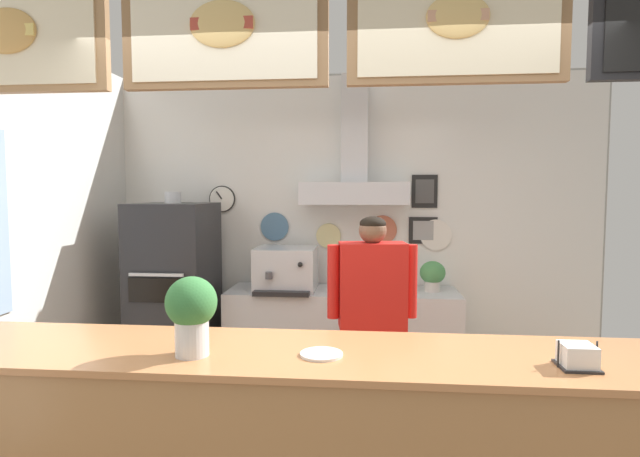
% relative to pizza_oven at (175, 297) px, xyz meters
% --- Properties ---
extents(back_wall_assembly, '(4.61, 2.58, 2.87)m').
position_rel_pizza_oven_xyz_m(back_wall_assembly, '(1.55, 0.40, 0.71)').
color(back_wall_assembly, '#9E9E99').
rests_on(back_wall_assembly, ground_plane).
extents(back_prep_counter, '(2.05, 0.60, 0.88)m').
position_rel_pizza_oven_xyz_m(back_prep_counter, '(1.48, 0.19, -0.40)').
color(back_prep_counter, silver).
rests_on(back_prep_counter, ground_plane).
extents(pizza_oven, '(0.65, 0.75, 1.76)m').
position_rel_pizza_oven_xyz_m(pizza_oven, '(0.00, 0.00, 0.00)').
color(pizza_oven, '#232326').
rests_on(pizza_oven, ground_plane).
extents(shop_worker, '(0.59, 0.27, 1.60)m').
position_rel_pizza_oven_xyz_m(shop_worker, '(1.73, -0.96, 0.02)').
color(shop_worker, '#232328').
rests_on(shop_worker, ground_plane).
extents(espresso_machine, '(0.53, 0.56, 0.38)m').
position_rel_pizza_oven_xyz_m(espresso_machine, '(0.97, 0.17, 0.24)').
color(espresso_machine, silver).
rests_on(espresso_machine, back_prep_counter).
extents(potted_thyme, '(0.22, 0.22, 0.27)m').
position_rel_pizza_oven_xyz_m(potted_thyme, '(2.27, 0.22, 0.20)').
color(potted_thyme, beige).
rests_on(potted_thyme, back_prep_counter).
extents(potted_sage, '(0.24, 0.24, 0.25)m').
position_rel_pizza_oven_xyz_m(potted_sage, '(1.74, 0.18, 0.19)').
color(potted_sage, beige).
rests_on(potted_sage, back_prep_counter).
extents(napkin_holder, '(0.16, 0.15, 0.11)m').
position_rel_pizza_oven_xyz_m(napkin_holder, '(2.55, -2.15, 0.26)').
color(napkin_holder, '#262628').
rests_on(napkin_holder, service_counter).
extents(basil_vase, '(0.22, 0.22, 0.35)m').
position_rel_pizza_oven_xyz_m(basil_vase, '(0.94, -2.15, 0.41)').
color(basil_vase, silver).
rests_on(basil_vase, service_counter).
extents(condiment_plate, '(0.19, 0.19, 0.01)m').
position_rel_pizza_oven_xyz_m(condiment_plate, '(1.50, -2.10, 0.22)').
color(condiment_plate, white).
rests_on(condiment_plate, service_counter).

